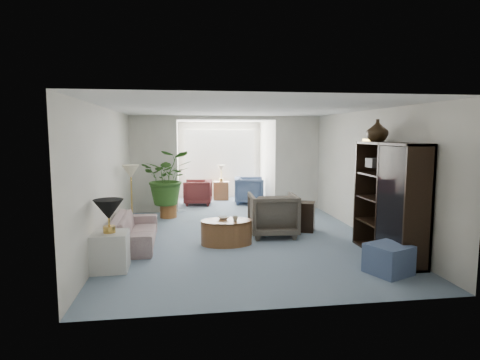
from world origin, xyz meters
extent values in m
plane|color=#8092A9|center=(0.00, 0.00, 0.00)|extent=(6.00, 6.00, 0.00)
plane|color=#8092A9|center=(0.00, 4.10, 0.00)|extent=(2.60, 2.60, 0.00)
cube|color=white|center=(-1.90, 3.00, 1.25)|extent=(1.20, 0.12, 2.50)
cube|color=white|center=(1.90, 3.00, 1.25)|extent=(1.20, 0.12, 2.50)
cube|color=white|center=(0.00, 3.00, 2.45)|extent=(2.60, 0.12, 0.10)
cube|color=white|center=(0.00, 5.18, 1.40)|extent=(2.20, 0.02, 1.50)
cube|color=white|center=(0.00, 5.15, 1.40)|extent=(2.20, 0.02, 1.50)
cube|color=#B3AB8F|center=(2.46, -0.10, 1.70)|extent=(0.04, 0.50, 0.40)
imported|color=#B3A597|center=(-2.05, 0.01, 0.27)|extent=(0.77, 1.89, 0.55)
cube|color=silver|center=(-2.25, -1.34, 0.29)|extent=(0.53, 0.53, 0.58)
cone|color=black|center=(-2.25, -1.34, 0.93)|extent=(0.44, 0.44, 0.30)
cone|color=#F2EAC0|center=(-2.24, 1.16, 1.25)|extent=(0.36, 0.36, 0.28)
cylinder|color=brown|center=(-0.37, -0.20, 0.23)|extent=(1.20, 1.20, 0.45)
imported|color=white|center=(-0.42, -0.10, 0.47)|extent=(0.25, 0.25, 0.05)
imported|color=#B6B39F|center=(-0.22, -0.30, 0.50)|extent=(0.13, 0.13, 0.10)
imported|color=#5F574B|center=(0.62, 0.30, 0.43)|extent=(0.97, 0.99, 0.86)
cube|color=black|center=(1.32, 0.60, 0.31)|extent=(0.63, 0.58, 0.61)
cube|color=black|center=(2.23, -1.28, 0.95)|extent=(0.46, 1.71, 1.90)
imported|color=black|center=(2.23, -0.78, 2.10)|extent=(0.37, 0.37, 0.39)
cube|color=slate|center=(1.82, -2.07, 0.22)|extent=(0.71, 0.71, 0.43)
cylinder|color=brown|center=(-1.52, 2.33, 0.16)|extent=(0.40, 0.40, 0.32)
imported|color=#2F5A1F|center=(-1.52, 2.33, 0.98)|extent=(1.19, 1.04, 1.33)
imported|color=slate|center=(0.75, 4.00, 0.38)|extent=(0.95, 0.93, 0.77)
imported|color=maroon|center=(-0.75, 4.00, 0.36)|extent=(0.88, 0.86, 0.71)
cube|color=brown|center=(0.00, 4.75, 0.28)|extent=(0.51, 0.42, 0.57)
cube|color=#322D27|center=(2.18, -1.67, 1.54)|extent=(0.30, 0.26, 0.16)
cube|color=#4E4C48|center=(2.18, -1.40, 1.09)|extent=(0.30, 0.26, 0.16)
cube|color=#504E4B|center=(2.18, -0.90, 1.54)|extent=(0.30, 0.26, 0.16)
cube|color=black|center=(2.18, -1.84, 0.64)|extent=(0.30, 0.26, 0.16)
camera|label=1|loc=(-1.13, -7.31, 2.05)|focal=29.54mm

